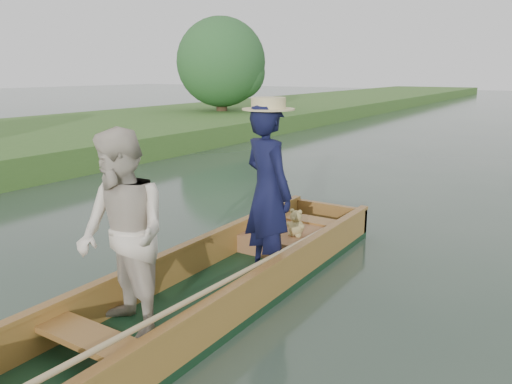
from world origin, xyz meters
The scene contains 3 objects.
ground centered at (0.00, 0.00, 0.00)m, with size 120.00×120.00×0.00m, color #283D30.
trees_far centered at (-1.00, 7.78, 2.48)m, with size 21.98×14.72×4.31m.
punt centered at (-0.01, -0.20, 0.64)m, with size 1.23×5.28×1.93m.
Camera 1 is at (2.78, -3.70, 2.20)m, focal length 35.00 mm.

